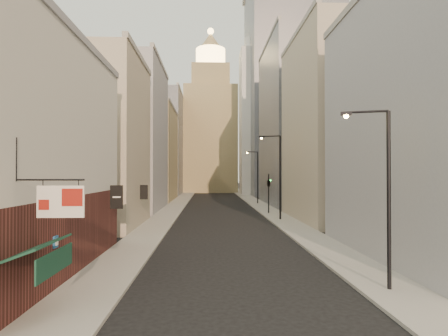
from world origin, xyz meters
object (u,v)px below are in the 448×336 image
at_px(white_tower, 257,116).
at_px(streetlamp_mid, 278,172).
at_px(clock_tower, 211,127).
at_px(streetlamp_far, 256,174).
at_px(streetlamp_near, 384,188).
at_px(traffic_light_right, 269,182).

xyz_separation_m(white_tower, streetlamp_mid, (-3.97, -47.84, -13.35)).
distance_m(clock_tower, white_tower, 17.83).
distance_m(streetlamp_mid, streetlamp_far, 20.76).
xyz_separation_m(white_tower, streetlamp_near, (-3.88, -72.13, -14.11)).
bearing_deg(streetlamp_near, streetlamp_mid, 106.85).
distance_m(white_tower, traffic_light_right, 44.57).
distance_m(clock_tower, streetlamp_near, 87.42).
distance_m(white_tower, streetlamp_far, 30.56).
height_order(clock_tower, streetlamp_far, clock_tower).
height_order(streetlamp_near, streetlamp_mid, streetlamp_mid).
distance_m(streetlamp_far, traffic_light_right, 14.86).
height_order(white_tower, streetlamp_mid, white_tower).
relative_size(streetlamp_mid, streetlamp_far, 1.07).
xyz_separation_m(clock_tower, streetlamp_far, (7.35, -41.08, -12.71)).
bearing_deg(streetlamp_near, streetlamp_far, 106.36).
height_order(clock_tower, traffic_light_right, clock_tower).
bearing_deg(streetlamp_far, streetlamp_mid, -111.16).
bearing_deg(white_tower, streetlamp_far, -97.68).
bearing_deg(traffic_light_right, clock_tower, -73.88).
xyz_separation_m(clock_tower, streetlamp_mid, (7.03, -61.84, -12.38)).
bearing_deg(clock_tower, traffic_light_right, -82.89).
height_order(clock_tower, streetlamp_mid, clock_tower).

